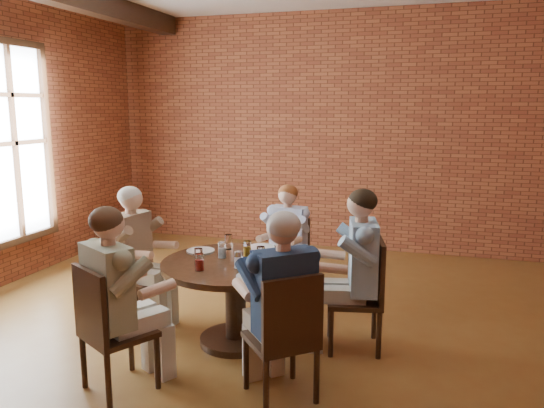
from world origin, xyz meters
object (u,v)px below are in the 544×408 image
(chair_e, at_px, (286,334))
(smartphone, at_px, (258,278))
(diner_a, at_px, (355,270))
(diner_d, at_px, (117,300))
(dining_table, at_px, (235,286))
(chair_b, at_px, (289,255))
(diner_b, at_px, (286,244))
(diner_c, at_px, (136,256))
(chair_d, at_px, (106,326))
(chair_c, at_px, (130,271))
(diner_e, at_px, (281,306))
(chair_a, at_px, (365,290))

(chair_e, relative_size, smartphone, 7.63)
(diner_a, height_order, diner_d, diner_a)
(smartphone, bearing_deg, diner_a, 46.84)
(dining_table, distance_m, chair_b, 1.21)
(chair_b, bearing_deg, diner_b, -90.00)
(diner_c, xyz_separation_m, chair_d, (0.47, -1.21, -0.15))
(chair_d, bearing_deg, diner_c, -39.18)
(chair_c, xyz_separation_m, diner_d, (0.60, -1.14, 0.18))
(chair_d, bearing_deg, diner_d, -90.00)
(diner_e, bearing_deg, diner_d, -28.65)
(chair_a, height_order, diner_d, diner_d)
(diner_a, distance_m, chair_b, 1.31)
(diner_d, bearing_deg, diner_c, -35.87)
(chair_c, bearing_deg, chair_b, -43.53)
(dining_table, relative_size, chair_d, 1.33)
(diner_a, xyz_separation_m, diner_e, (-0.39, -0.94, -0.01))
(dining_table, relative_size, chair_a, 1.32)
(chair_b, distance_m, diner_b, 0.16)
(dining_table, bearing_deg, diner_a, 11.94)
(dining_table, bearing_deg, chair_b, 82.30)
(chair_b, relative_size, chair_c, 0.96)
(diner_c, height_order, smartphone, diner_c)
(chair_d, distance_m, smartphone, 1.17)
(chair_a, height_order, diner_a, diner_a)
(diner_a, xyz_separation_m, diner_c, (-2.07, -0.06, -0.03))
(chair_e, xyz_separation_m, diner_e, (-0.06, 0.07, 0.17))
(diner_e, bearing_deg, diner_a, -152.65)
(chair_c, distance_m, chair_e, 2.07)
(dining_table, height_order, chair_b, chair_b)
(dining_table, xyz_separation_m, chair_d, (-0.59, -1.05, -0.01))
(chair_a, relative_size, chair_c, 1.04)
(smartphone, bearing_deg, diner_b, 102.70)
(chair_d, relative_size, diner_d, 0.70)
(chair_d, xyz_separation_m, smartphone, (0.93, 0.68, 0.23))
(diner_b, relative_size, chair_c, 1.35)
(chair_b, bearing_deg, chair_c, -134.10)
(smartphone, bearing_deg, chair_c, 165.69)
(chair_a, relative_size, diner_d, 0.70)
(chair_b, height_order, chair_e, chair_e)
(chair_a, relative_size, diner_e, 0.71)
(chair_a, bearing_deg, dining_table, -90.00)
(dining_table, bearing_deg, smartphone, -48.00)
(diner_b, distance_m, diner_c, 1.56)
(diner_a, relative_size, diner_b, 1.11)
(diner_e, bearing_deg, dining_table, -90.00)
(diner_e, bearing_deg, chair_d, -25.47)
(chair_a, height_order, chair_b, chair_a)
(diner_d, height_order, smartphone, diner_d)
(diner_b, relative_size, diner_c, 0.95)
(chair_b, distance_m, smartphone, 1.60)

